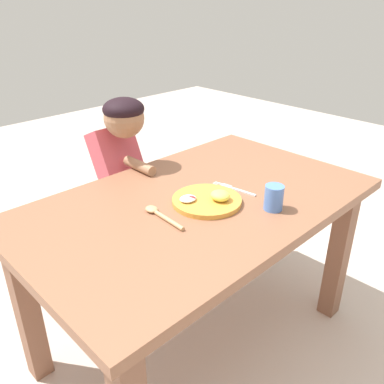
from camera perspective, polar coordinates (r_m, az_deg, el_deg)
The scene contains 7 objects.
ground_plane at distance 2.02m, azimuth 0.70°, elevation -19.87°, with size 8.00×8.00×0.00m, color beige.
dining_table at distance 1.63m, azimuth 0.82°, elevation -4.68°, with size 1.39×0.85×0.74m.
plate at distance 1.54m, azimuth 2.14°, elevation -1.15°, with size 0.27×0.27×0.06m.
fork at distance 1.66m, azimuth 5.95°, elevation 0.45°, with size 0.04×0.20×0.01m.
spoon at distance 1.45m, azimuth -4.60°, elevation -3.15°, with size 0.05×0.21×0.02m.
drinking_cup at distance 1.51m, azimuth 11.46°, elevation -0.78°, with size 0.07×0.07×0.09m, color #4E7DD5.
person at distance 2.04m, azimuth -10.14°, elevation 0.39°, with size 0.21×0.39×1.05m.
Camera 1 is at (-0.99, -0.98, 1.46)m, focal length 37.83 mm.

